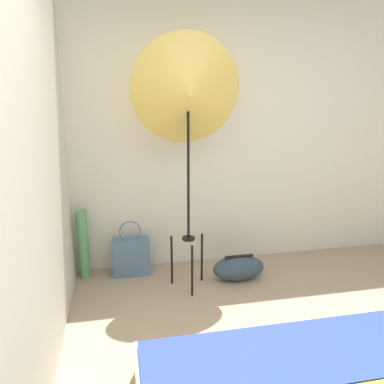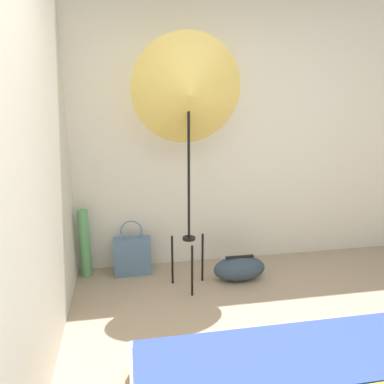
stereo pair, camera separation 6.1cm
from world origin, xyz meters
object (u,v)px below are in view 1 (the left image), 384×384
photo_umbrella (188,94)px  tote_bag (131,256)px  duffel_bag (239,268)px  paper_roll (83,245)px

photo_umbrella → tote_bag: size_ratio=3.98×
photo_umbrella → duffel_bag: (0.48, 0.03, -1.56)m
duffel_bag → photo_umbrella: bearing=-176.5°
duffel_bag → paper_roll: paper_roll is taller
tote_bag → paper_roll: 0.45m
photo_umbrella → paper_roll: 1.67m
tote_bag → duffel_bag: (0.97, -0.30, -0.07)m
tote_bag → duffel_bag: 1.01m
duffel_bag → paper_roll: (-1.40, 0.34, 0.21)m
photo_umbrella → paper_roll: bearing=158.4°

